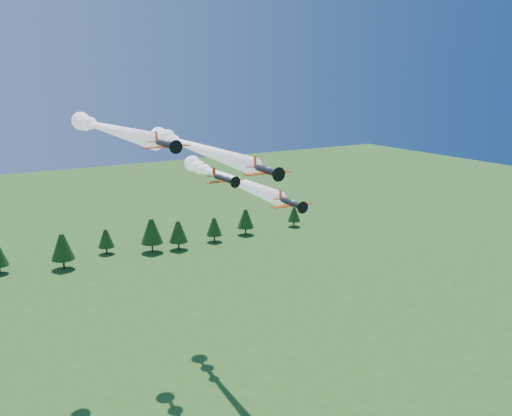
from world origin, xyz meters
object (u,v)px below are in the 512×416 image
plane_left (105,128)px  plane_slot (224,179)px  plane_right (221,175)px  plane_lead (190,146)px

plane_left → plane_slot: size_ratio=6.60×
plane_left → plane_right: plane_left is taller
plane_lead → plane_slot: (0.27, -12.41, -4.21)m
plane_left → plane_right: 26.81m
plane_left → plane_lead: bearing=-24.7°
plane_lead → plane_left: bearing=160.3°
plane_left → plane_right: (24.28, 2.11, -11.16)m
plane_lead → plane_left: size_ratio=1.08×
plane_right → plane_slot: size_ratio=6.87×
plane_left → plane_right: size_ratio=0.96×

